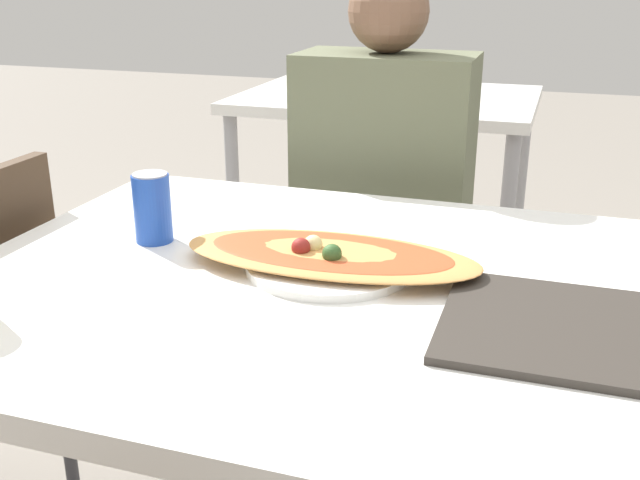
% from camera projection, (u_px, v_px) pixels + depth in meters
% --- Properties ---
extents(dining_table, '(1.15, 0.94, 0.77)m').
position_uv_depth(dining_table, '(314.00, 321.00, 1.21)').
color(dining_table, white).
rests_on(dining_table, ground_plane).
extents(chair_far_seated, '(0.40, 0.40, 0.88)m').
position_uv_depth(chair_far_seated, '(390.00, 255.00, 2.00)').
color(chair_far_seated, '#3F2D1E').
rests_on(chair_far_seated, ground_plane).
extents(person_seated, '(0.42, 0.25, 1.23)m').
position_uv_depth(person_seated, '(382.00, 188.00, 1.83)').
color(person_seated, '#2D2D38').
rests_on(person_seated, ground_plane).
extents(pizza_main, '(0.50, 0.28, 0.06)m').
position_uv_depth(pizza_main, '(329.00, 257.00, 1.22)').
color(pizza_main, white).
rests_on(pizza_main, dining_table).
extents(soda_can, '(0.07, 0.07, 0.12)m').
position_uv_depth(soda_can, '(152.00, 208.00, 1.32)').
color(soda_can, '#1E47B2').
rests_on(soda_can, dining_table).
extents(serving_tray, '(0.42, 0.29, 0.01)m').
position_uv_depth(serving_tray, '(601.00, 334.00, 0.99)').
color(serving_tray, '#332D28').
rests_on(serving_tray, dining_table).
extents(background_table, '(1.10, 0.80, 0.89)m').
position_uv_depth(background_table, '(378.00, 109.00, 2.87)').
color(background_table, white).
rests_on(background_table, ground_plane).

